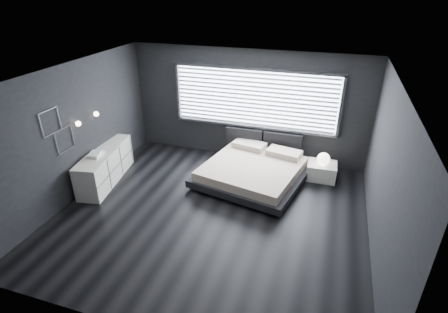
% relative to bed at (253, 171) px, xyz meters
% --- Properties ---
extents(room, '(6.04, 6.00, 2.80)m').
position_rel_bed_xyz_m(room, '(-0.48, -1.54, 1.13)').
color(room, black).
rests_on(room, ground).
extents(window, '(4.14, 0.09, 1.52)m').
position_rel_bed_xyz_m(window, '(-0.28, 1.16, 1.34)').
color(window, white).
rests_on(window, ground).
extents(headboard, '(1.96, 0.16, 0.52)m').
position_rel_bed_xyz_m(headboard, '(-0.01, 1.10, 0.30)').
color(headboard, black).
rests_on(headboard, ground).
extents(sconce_near, '(0.18, 0.11, 0.11)m').
position_rel_bed_xyz_m(sconce_near, '(-3.37, -1.49, 1.33)').
color(sconce_near, silver).
rests_on(sconce_near, ground).
extents(sconce_far, '(0.18, 0.11, 0.11)m').
position_rel_bed_xyz_m(sconce_far, '(-3.37, -0.89, 1.33)').
color(sconce_far, silver).
rests_on(sconce_far, ground).
extents(wall_art_upper, '(0.01, 0.48, 0.48)m').
position_rel_bed_xyz_m(wall_art_upper, '(-3.46, -2.09, 1.58)').
color(wall_art_upper, '#47474C').
rests_on(wall_art_upper, ground).
extents(wall_art_lower, '(0.01, 0.48, 0.48)m').
position_rel_bed_xyz_m(wall_art_lower, '(-3.46, -1.84, 1.11)').
color(wall_art_lower, '#47474C').
rests_on(wall_art_lower, ground).
extents(bed, '(2.65, 2.57, 0.58)m').
position_rel_bed_xyz_m(bed, '(0.00, 0.00, 0.00)').
color(bed, black).
rests_on(bed, ground).
extents(nightstand, '(0.68, 0.57, 0.39)m').
position_rel_bed_xyz_m(nightstand, '(1.52, 0.61, -0.08)').
color(nightstand, silver).
rests_on(nightstand, ground).
extents(orb_lamp, '(0.29, 0.29, 0.29)m').
position_rel_bed_xyz_m(orb_lamp, '(1.53, 0.57, 0.26)').
color(orb_lamp, white).
rests_on(orb_lamp, nightstand).
extents(dresser, '(0.85, 1.99, 0.77)m').
position_rel_bed_xyz_m(dresser, '(-3.26, -1.01, 0.12)').
color(dresser, silver).
rests_on(dresser, ground).
extents(book_stack, '(0.32, 0.40, 0.07)m').
position_rel_bed_xyz_m(book_stack, '(-3.27, -1.27, 0.54)').
color(book_stack, white).
rests_on(book_stack, dresser).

